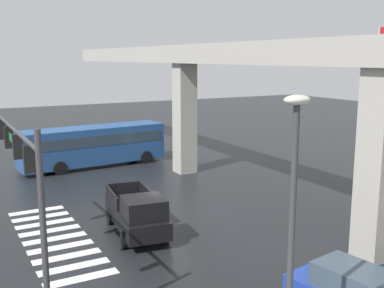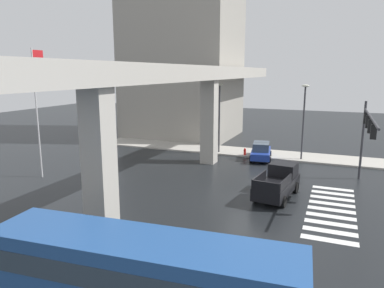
% 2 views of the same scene
% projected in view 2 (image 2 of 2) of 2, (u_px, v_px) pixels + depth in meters
% --- Properties ---
extents(ground_plane, '(120.00, 120.00, 0.00)m').
position_uv_depth(ground_plane, '(244.00, 198.00, 24.22)').
color(ground_plane, black).
extents(crosswalk_stripes, '(9.35, 2.80, 0.01)m').
position_uv_depth(crosswalk_stripes, '(331.00, 210.00, 22.17)').
color(crosswalk_stripes, silver).
rests_on(crosswalk_stripes, ground).
extents(elevated_overpass, '(59.92, 1.92, 8.89)m').
position_uv_depth(elevated_overpass, '(170.00, 84.00, 24.74)').
color(elevated_overpass, '#ADA89E').
rests_on(elevated_overpass, ground).
extents(sidewalk_east, '(4.00, 36.00, 0.15)m').
position_uv_depth(sidewalk_east, '(257.00, 153.00, 37.26)').
color(sidewalk_east, '#ADA89E').
rests_on(sidewalk_east, ground).
extents(pickup_truck, '(5.30, 2.57, 2.08)m').
position_uv_depth(pickup_truck, '(278.00, 182.00, 24.47)').
color(pickup_truck, black).
rests_on(pickup_truck, ground).
extents(city_bus, '(3.42, 10.97, 2.99)m').
position_uv_depth(city_bus, '(141.00, 274.00, 12.06)').
color(city_bus, '#234C8C').
rests_on(city_bus, ground).
extents(sedan_blue, '(4.52, 2.46, 1.72)m').
position_uv_depth(sedan_blue, '(261.00, 151.00, 34.63)').
color(sedan_blue, '#1E3899').
rests_on(sedan_blue, ground).
extents(traffic_signal_mast, '(10.89, 0.32, 6.20)m').
position_uv_depth(traffic_signal_mast, '(367.00, 128.00, 24.32)').
color(traffic_signal_mast, '#38383D').
rests_on(traffic_signal_mast, ground).
extents(street_lamp_near_corner, '(0.44, 0.70, 7.24)m').
position_uv_depth(street_lamp_near_corner, '(304.00, 113.00, 33.62)').
color(street_lamp_near_corner, '#38383D').
rests_on(street_lamp_near_corner, ground).
extents(street_lamp_mid_block, '(0.44, 0.70, 7.24)m').
position_uv_depth(street_lamp_mid_block, '(219.00, 110.00, 36.69)').
color(street_lamp_mid_block, '#38383D').
rests_on(street_lamp_mid_block, ground).
extents(fire_hydrant, '(0.24, 0.24, 0.85)m').
position_uv_depth(fire_hydrant, '(245.00, 152.00, 36.09)').
color(fire_hydrant, red).
rests_on(fire_hydrant, ground).
extents(flagpole, '(1.16, 0.12, 10.19)m').
position_uv_depth(flagpole, '(37.00, 104.00, 28.01)').
color(flagpole, silver).
rests_on(flagpole, ground).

